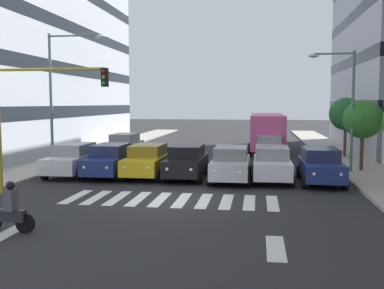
{
  "coord_description": "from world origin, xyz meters",
  "views": [
    {
      "loc": [
        -3.45,
        17.37,
        3.89
      ],
      "look_at": [
        -0.16,
        -4.68,
        1.82
      ],
      "focal_mm": 41.56,
      "sensor_mm": 36.0,
      "label": 1
    }
  ],
  "objects_px": {
    "car_0": "(320,165)",
    "car_5": "(110,160)",
    "street_lamp_right": "(60,86)",
    "car_4": "(147,160)",
    "car_2": "(231,164)",
    "street_tree_1": "(363,119)",
    "street_tree_2": "(346,114)",
    "bus_behind_traffic": "(267,129)",
    "traffic_light_gantry": "(30,107)",
    "car_row2_1": "(269,147)",
    "car_row2_0": "(124,145)",
    "car_1": "(272,164)",
    "street_lamp_left": "(345,98)",
    "car_3": "(186,161)",
    "car_6": "(73,159)",
    "motorcycle_with_rider": "(9,211)"
  },
  "relations": [
    {
      "from": "street_lamp_right",
      "to": "car_4",
      "type": "bearing_deg",
      "value": 161.86
    },
    {
      "from": "car_4",
      "to": "street_tree_2",
      "type": "xyz_separation_m",
      "value": [
        -11.86,
        -9.86,
        2.25
      ]
    },
    {
      "from": "car_4",
      "to": "car_row2_1",
      "type": "relative_size",
      "value": 1.0
    },
    {
      "from": "car_row2_0",
      "to": "motorcycle_with_rider",
      "type": "distance_m",
      "value": 18.62
    },
    {
      "from": "street_lamp_right",
      "to": "street_tree_2",
      "type": "bearing_deg",
      "value": -155.45
    },
    {
      "from": "car_1",
      "to": "car_6",
      "type": "xyz_separation_m",
      "value": [
        10.56,
        -0.16,
        0.0
      ]
    },
    {
      "from": "motorcycle_with_rider",
      "to": "street_lamp_right",
      "type": "relative_size",
      "value": 0.22
    },
    {
      "from": "car_4",
      "to": "traffic_light_gantry",
      "type": "relative_size",
      "value": 0.81
    },
    {
      "from": "car_1",
      "to": "car_4",
      "type": "bearing_deg",
      "value": -2.21
    },
    {
      "from": "car_2",
      "to": "car_row2_1",
      "type": "height_order",
      "value": "same"
    },
    {
      "from": "motorcycle_with_rider",
      "to": "street_tree_1",
      "type": "relative_size",
      "value": 0.43
    },
    {
      "from": "car_0",
      "to": "street_tree_2",
      "type": "xyz_separation_m",
      "value": [
        -3.06,
        -10.43,
        2.25
      ]
    },
    {
      "from": "car_1",
      "to": "car_2",
      "type": "xyz_separation_m",
      "value": [
        2.05,
        0.33,
        0.0
      ]
    },
    {
      "from": "street_lamp_left",
      "to": "street_tree_2",
      "type": "xyz_separation_m",
      "value": [
        -1.42,
        -7.28,
        -1.03
      ]
    },
    {
      "from": "car_2",
      "to": "car_5",
      "type": "xyz_separation_m",
      "value": [
        6.43,
        -0.48,
        0.0
      ]
    },
    {
      "from": "car_5",
      "to": "car_row2_0",
      "type": "distance_m",
      "value": 8.3
    },
    {
      "from": "car_3",
      "to": "street_tree_1",
      "type": "height_order",
      "value": "street_tree_1"
    },
    {
      "from": "car_row2_1",
      "to": "street_lamp_right",
      "type": "distance_m",
      "value": 14.23
    },
    {
      "from": "car_1",
      "to": "street_tree_1",
      "type": "distance_m",
      "value": 6.45
    },
    {
      "from": "car_row2_1",
      "to": "car_row2_0",
      "type": "bearing_deg",
      "value": -0.15
    },
    {
      "from": "car_row2_0",
      "to": "street_lamp_left",
      "type": "bearing_deg",
      "value": 159.06
    },
    {
      "from": "car_0",
      "to": "street_tree_1",
      "type": "relative_size",
      "value": 1.12
    },
    {
      "from": "car_1",
      "to": "car_row2_1",
      "type": "height_order",
      "value": "same"
    },
    {
      "from": "car_4",
      "to": "car_6",
      "type": "height_order",
      "value": "same"
    },
    {
      "from": "car_2",
      "to": "street_tree_1",
      "type": "height_order",
      "value": "street_tree_1"
    },
    {
      "from": "car_3",
      "to": "traffic_light_gantry",
      "type": "bearing_deg",
      "value": 40.73
    },
    {
      "from": "bus_behind_traffic",
      "to": "traffic_light_gantry",
      "type": "bearing_deg",
      "value": 61.51
    },
    {
      "from": "car_2",
      "to": "street_tree_2",
      "type": "xyz_separation_m",
      "value": [
        -7.43,
        -10.45,
        2.25
      ]
    },
    {
      "from": "street_lamp_left",
      "to": "street_tree_1",
      "type": "height_order",
      "value": "street_lamp_left"
    },
    {
      "from": "car_row2_0",
      "to": "car_3",
      "type": "bearing_deg",
      "value": 125.85
    },
    {
      "from": "car_6",
      "to": "bus_behind_traffic",
      "type": "bearing_deg",
      "value": -127.37
    },
    {
      "from": "car_row2_1",
      "to": "car_5",
      "type": "bearing_deg",
      "value": 43.46
    },
    {
      "from": "car_5",
      "to": "car_0",
      "type": "bearing_deg",
      "value": 177.58
    },
    {
      "from": "car_5",
      "to": "street_lamp_right",
      "type": "relative_size",
      "value": 0.57
    },
    {
      "from": "car_row2_1",
      "to": "street_lamp_right",
      "type": "xyz_separation_m",
      "value": [
        12.2,
        6.12,
        4.01
      ]
    },
    {
      "from": "car_0",
      "to": "car_4",
      "type": "height_order",
      "value": "same"
    },
    {
      "from": "car_6",
      "to": "street_lamp_right",
      "type": "relative_size",
      "value": 0.57
    },
    {
      "from": "traffic_light_gantry",
      "to": "street_tree_1",
      "type": "distance_m",
      "value": 17.4
    },
    {
      "from": "car_0",
      "to": "street_tree_2",
      "type": "height_order",
      "value": "street_tree_2"
    },
    {
      "from": "car_4",
      "to": "bus_behind_traffic",
      "type": "relative_size",
      "value": 0.42
    },
    {
      "from": "car_2",
      "to": "street_lamp_left",
      "type": "height_order",
      "value": "street_lamp_left"
    },
    {
      "from": "motorcycle_with_rider",
      "to": "street_tree_1",
      "type": "bearing_deg",
      "value": -133.95
    },
    {
      "from": "car_3",
      "to": "bus_behind_traffic",
      "type": "bearing_deg",
      "value": -107.56
    },
    {
      "from": "car_1",
      "to": "car_3",
      "type": "height_order",
      "value": "same"
    },
    {
      "from": "car_row2_0",
      "to": "street_lamp_left",
      "type": "distance_m",
      "value": 15.53
    },
    {
      "from": "car_2",
      "to": "car_row2_1",
      "type": "bearing_deg",
      "value": -103.78
    },
    {
      "from": "car_0",
      "to": "car_row2_1",
      "type": "bearing_deg",
      "value": -75.14
    },
    {
      "from": "car_3",
      "to": "car_5",
      "type": "relative_size",
      "value": 1.0
    },
    {
      "from": "car_0",
      "to": "car_5",
      "type": "height_order",
      "value": "same"
    },
    {
      "from": "car_6",
      "to": "street_tree_2",
      "type": "xyz_separation_m",
      "value": [
        -15.95,
        -9.95,
        2.25
      ]
    }
  ]
}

